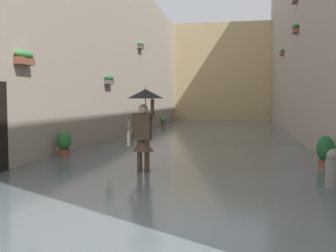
{
  "coord_description": "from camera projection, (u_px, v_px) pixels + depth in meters",
  "views": [
    {
      "loc": [
        -1.58,
        4.7,
        1.76
      ],
      "look_at": [
        0.27,
        -5.11,
        1.1
      ],
      "focal_mm": 41.54,
      "sensor_mm": 36.0,
      "label": 1
    }
  ],
  "objects": [
    {
      "name": "ground_plane",
      "position": [
        207.0,
        137.0,
        18.44
      ],
      "size": [
        68.43,
        68.43,
        0.0
      ],
      "primitive_type": "plane",
      "color": "slate"
    },
    {
      "name": "flood_water",
      "position": [
        207.0,
        136.0,
        18.43
      ],
      "size": [
        8.68,
        33.37,
        0.1
      ],
      "primitive_type": "cube",
      "color": "#515B60",
      "rests_on": "ground_plane"
    },
    {
      "name": "building_facade_right",
      "position": [
        109.0,
        55.0,
        19.06
      ],
      "size": [
        2.04,
        31.37,
        8.02
      ],
      "color": "#A89989",
      "rests_on": "ground_plane"
    },
    {
      "name": "building_facade_far",
      "position": [
        223.0,
        73.0,
        32.47
      ],
      "size": [
        11.48,
        1.8,
        8.09
      ],
      "primitive_type": "cube",
      "color": "tan",
      "rests_on": "ground_plane"
    },
    {
      "name": "person_wading",
      "position": [
        144.0,
        117.0,
        9.09
      ],
      "size": [
        0.86,
        0.86,
        2.09
      ],
      "color": "#2D2319",
      "rests_on": "ground_plane"
    },
    {
      "name": "potted_plant_near_right",
      "position": [
        163.0,
        121.0,
        25.2
      ],
      "size": [
        0.37,
        0.37,
        0.73
      ],
      "color": "brown",
      "rests_on": "ground_plane"
    },
    {
      "name": "potted_plant_mid_right",
      "position": [
        64.0,
        144.0,
        11.65
      ],
      "size": [
        0.42,
        0.42,
        0.84
      ],
      "color": "#9E563D",
      "rests_on": "ground_plane"
    },
    {
      "name": "potted_plant_far_left",
      "position": [
        325.0,
        152.0,
        9.72
      ],
      "size": [
        0.44,
        0.44,
        0.87
      ],
      "color": "#9E563D",
      "rests_on": "ground_plane"
    },
    {
      "name": "mooring_bollard",
      "position": [
        334.0,
        171.0,
        7.35
      ],
      "size": [
        0.31,
        0.31,
        0.85
      ],
      "color": "gray",
      "rests_on": "ground_plane"
    }
  ]
}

